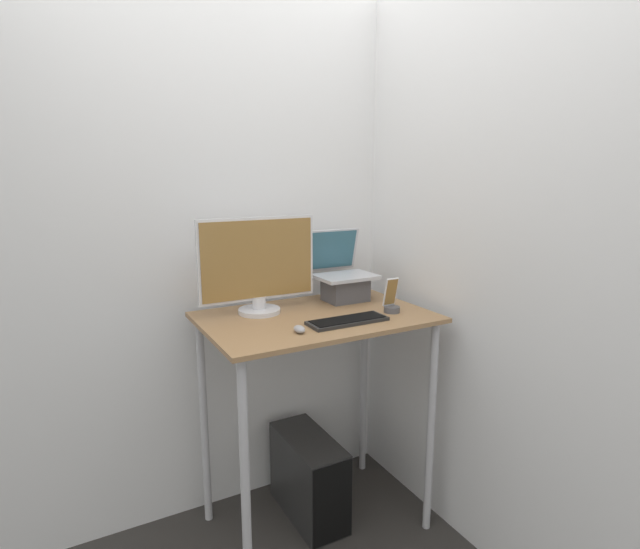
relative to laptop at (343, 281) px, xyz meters
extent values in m
cube|color=silver|center=(-0.25, 0.23, 0.17)|extent=(6.00, 0.05, 2.60)
cube|color=silver|center=(0.33, -0.50, 0.17)|extent=(0.05, 6.00, 2.60)
cube|color=#936D47|center=(-0.25, -0.17, -0.10)|extent=(0.98, 0.65, 0.02)
cylinder|color=#B7B7BC|center=(-0.69, -0.45, -0.62)|extent=(0.04, 0.04, 1.01)
cylinder|color=#B7B7BC|center=(0.20, -0.45, -0.62)|extent=(0.04, 0.04, 1.01)
cylinder|color=#B7B7BC|center=(-0.69, 0.10, -0.62)|extent=(0.04, 0.04, 1.01)
cylinder|color=#B7B7BC|center=(0.20, 0.10, -0.62)|extent=(0.04, 0.04, 1.01)
cube|color=#4C4C51|center=(0.00, -0.02, -0.04)|extent=(0.20, 0.15, 0.11)
cube|color=#B7B7BC|center=(0.00, -0.02, 0.03)|extent=(0.28, 0.21, 0.02)
cube|color=#B7B7BC|center=(0.00, 0.11, 0.14)|extent=(0.28, 0.06, 0.21)
cube|color=#336072|center=(0.00, 0.11, 0.14)|extent=(0.25, 0.05, 0.19)
cylinder|color=silver|center=(-0.45, -0.02, -0.08)|extent=(0.19, 0.19, 0.02)
cylinder|color=silver|center=(-0.45, -0.02, -0.05)|extent=(0.06, 0.06, 0.05)
cube|color=silver|center=(-0.45, -0.02, 0.15)|extent=(0.53, 0.01, 0.36)
cube|color=olive|center=(-0.45, -0.03, 0.15)|extent=(0.51, 0.01, 0.34)
cube|color=black|center=(-0.18, -0.33, -0.09)|extent=(0.34, 0.12, 0.01)
cube|color=black|center=(-0.18, -0.33, -0.08)|extent=(0.32, 0.10, 0.00)
ellipsoid|color=#99999E|center=(-0.42, -0.36, -0.08)|extent=(0.04, 0.06, 0.03)
cylinder|color=#4C4C51|center=(0.07, -0.30, -0.08)|extent=(0.07, 0.07, 0.03)
cube|color=silver|center=(0.07, -0.28, 0.00)|extent=(0.06, 0.03, 0.13)
cube|color=olive|center=(0.07, -0.29, 0.00)|extent=(0.06, 0.03, 0.12)
cube|color=black|center=(-0.24, -0.10, -0.93)|extent=(0.21, 0.46, 0.40)
cube|color=black|center=(-0.24, -0.33, -0.93)|extent=(0.20, 0.01, 0.38)
camera|label=1|loc=(-1.24, -2.03, 0.52)|focal=28.00mm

